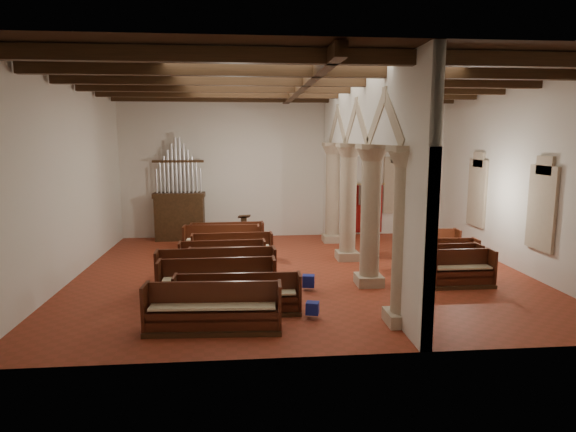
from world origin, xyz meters
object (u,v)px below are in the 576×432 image
at_px(pipe_organ, 180,208).
at_px(nave_pew_0, 213,316).
at_px(lectern, 244,230).
at_px(aisle_pew_0, 461,274).
at_px(processional_banner, 364,218).

relative_size(pipe_organ, nave_pew_0, 1.45).
bearing_deg(lectern, pipe_organ, 153.75).
bearing_deg(pipe_organ, nave_pew_0, -78.76).
distance_m(lectern, aisle_pew_0, 9.18).
bearing_deg(processional_banner, lectern, -171.15).
xyz_separation_m(processional_banner, aisle_pew_0, (1.01, -7.35, -0.44)).
xyz_separation_m(lectern, aisle_pew_0, (6.25, -6.72, -0.12)).
relative_size(lectern, nave_pew_0, 0.38).
height_order(pipe_organ, nave_pew_0, pipe_organ).
bearing_deg(processional_banner, aisle_pew_0, -80.15).
distance_m(processional_banner, nave_pew_0, 11.67).
height_order(pipe_organ, lectern, pipe_organ).
xyz_separation_m(pipe_organ, aisle_pew_0, (8.92, -7.36, -1.01)).
relative_size(pipe_organ, aisle_pew_0, 2.39).
xyz_separation_m(lectern, nave_pew_0, (-0.67, -9.42, -0.12)).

